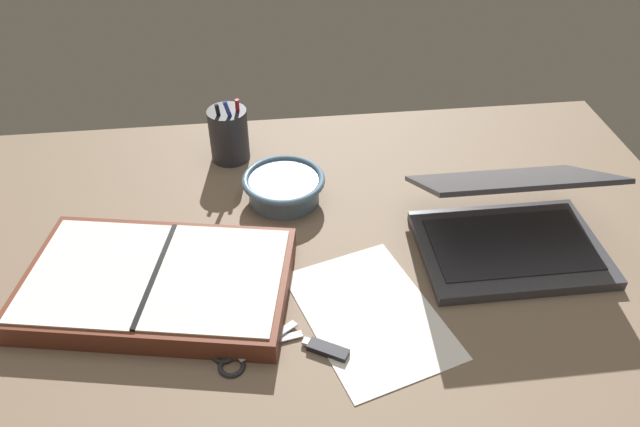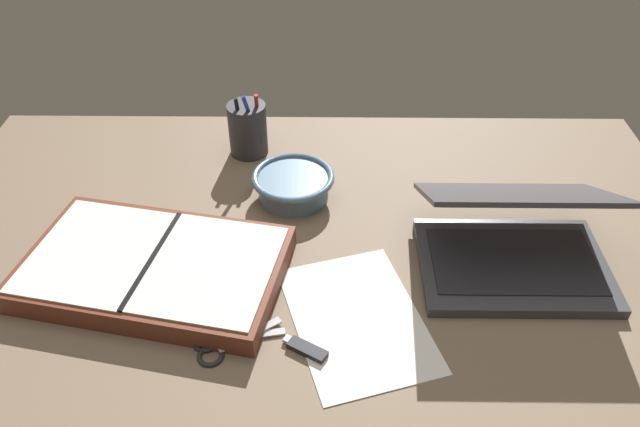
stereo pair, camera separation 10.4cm
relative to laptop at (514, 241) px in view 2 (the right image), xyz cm
name	(u,v)px [view 2 (the right image)]	position (x,y,z in cm)	size (l,w,h in cm)	color
desk_top	(310,275)	(-33.44, -2.63, -5.61)	(140.00, 100.00, 2.00)	#75604C
laptop	(514,241)	(0.00, 0.00, 0.00)	(30.58, 26.28, 16.88)	#38383D
bowl	(293,184)	(-37.08, 17.55, -1.75)	(15.51, 15.51, 5.10)	slate
pen_cup	(248,129)	(-46.98, 32.88, 0.96)	(7.85, 7.85, 14.64)	#28282D
planner	(154,267)	(-58.59, -4.36, -2.52)	(45.18, 32.84, 4.35)	brown
scissors	(219,345)	(-46.29, -18.70, -4.27)	(13.53, 9.14, 0.80)	#B7B7BC
paper_sheet_front	(357,319)	(-26.06, -13.14, -4.53)	(18.82, 27.10, 0.16)	white
usb_drive	(307,349)	(-33.44, -19.36, -4.11)	(7.02, 5.03, 1.00)	black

